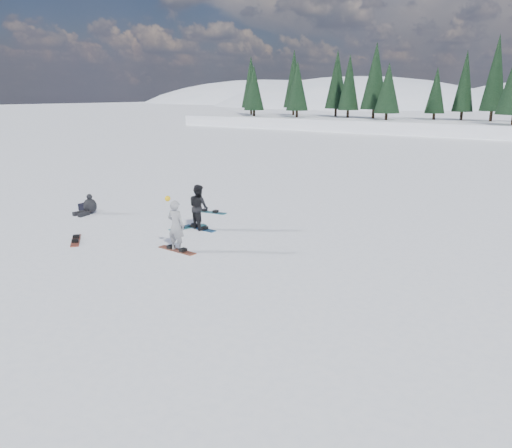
{
  "coord_description": "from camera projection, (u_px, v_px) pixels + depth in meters",
  "views": [
    {
      "loc": [
        11.4,
        -12.52,
        5.0
      ],
      "look_at": [
        2.88,
        -0.4,
        1.1
      ],
      "focal_mm": 35.0,
      "sensor_mm": 36.0,
      "label": 1
    }
  ],
  "objects": [
    {
      "name": "ground",
      "position": [
        196.0,
        240.0,
        17.52
      ],
      "size": [
        420.0,
        420.0,
        0.0
      ],
      "primitive_type": "plane",
      "color": "white",
      "rests_on": "ground"
    },
    {
      "name": "snowboard_woman",
      "position": [
        177.0,
        250.0,
        16.31
      ],
      "size": [
        1.51,
        0.34,
        0.03
      ],
      "primitive_type": "cube",
      "rotation": [
        0.0,
        0.0,
        -0.04
      ],
      "color": "#953E20",
      "rests_on": "ground"
    },
    {
      "name": "snowboard_man",
      "position": [
        199.0,
        228.0,
        18.95
      ],
      "size": [
        1.51,
        0.35,
        0.03
      ],
      "primitive_type": "cube",
      "rotation": [
        0.0,
        0.0,
        -0.04
      ],
      "color": "#185388",
      "rests_on": "ground"
    },
    {
      "name": "snowboard_loose_b",
      "position": [
        76.0,
        240.0,
        17.4
      ],
      "size": [
        1.34,
        1.16,
        0.03
      ],
      "primitive_type": "cube",
      "rotation": [
        0.0,
        0.0,
        -0.68
      ],
      "color": "#9B3A21",
      "rests_on": "ground"
    },
    {
      "name": "snowboarder_man",
      "position": [
        199.0,
        207.0,
        18.74
      ],
      "size": [
        0.99,
        0.87,
        1.7
      ],
      "primitive_type": "imported",
      "rotation": [
        0.0,
        0.0,
        2.82
      ],
      "color": "black",
      "rests_on": "ground"
    },
    {
      "name": "seated_rider",
      "position": [
        89.0,
        206.0,
        21.24
      ],
      "size": [
        0.62,
        1.01,
        0.85
      ],
      "rotation": [
        0.0,
        0.0,
        0.03
      ],
      "color": "black",
      "rests_on": "ground"
    },
    {
      "name": "gear_bag",
      "position": [
        84.0,
        207.0,
        21.87
      ],
      "size": [
        0.46,
        0.31,
        0.3
      ],
      "primitive_type": "cube",
      "rotation": [
        0.0,
        0.0,
        0.03
      ],
      "color": "black",
      "rests_on": "ground"
    },
    {
      "name": "snowboard_loose_a",
      "position": [
        188.0,
        227.0,
        19.08
      ],
      "size": [
        0.8,
        1.5,
        0.03
      ],
      "primitive_type": "cube",
      "rotation": [
        0.0,
        0.0,
        1.21
      ],
      "color": "#166979",
      "rests_on": "ground"
    },
    {
      "name": "snowboard_loose_c",
      "position": [
        210.0,
        212.0,
        21.52
      ],
      "size": [
        1.53,
        0.51,
        0.03
      ],
      "primitive_type": "cube",
      "rotation": [
        0.0,
        0.0,
        0.15
      ],
      "color": "#16687B",
      "rests_on": "ground"
    },
    {
      "name": "snowboarder_woman",
      "position": [
        176.0,
        226.0,
        16.1
      ],
      "size": [
        0.66,
        0.47,
        1.83
      ],
      "rotation": [
        0.0,
        0.0,
        3.26
      ],
      "color": "gray",
      "rests_on": "ground"
    }
  ]
}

